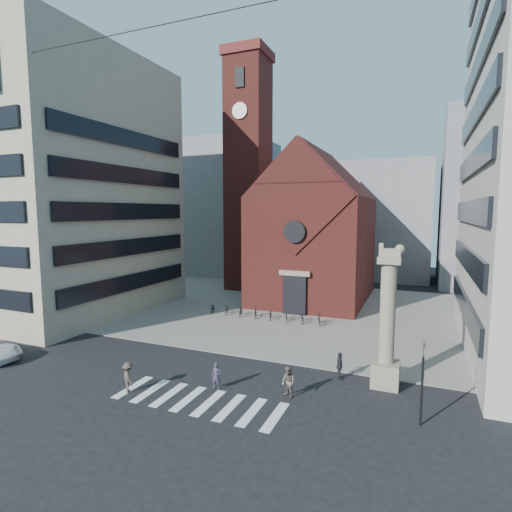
{
  "coord_description": "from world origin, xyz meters",
  "views": [
    {
      "loc": [
        11.68,
        -21.35,
        10.55
      ],
      "look_at": [
        -0.55,
        8.0,
        6.95
      ],
      "focal_mm": 28.0,
      "sensor_mm": 36.0,
      "label": 1
    }
  ],
  "objects_px": {
    "lion_column": "(387,331)",
    "traffic_light": "(422,381)",
    "pedestrian_0": "(216,376)",
    "scooter_0": "(213,308)",
    "pedestrian_1": "(288,382)",
    "pedestrian_2": "(340,366)"
  },
  "relations": [
    {
      "from": "lion_column",
      "to": "pedestrian_1",
      "type": "distance_m",
      "value": 6.69
    },
    {
      "from": "pedestrian_2",
      "to": "scooter_0",
      "type": "distance_m",
      "value": 19.11
    },
    {
      "from": "pedestrian_1",
      "to": "scooter_0",
      "type": "distance_m",
      "value": 19.95
    },
    {
      "from": "lion_column",
      "to": "traffic_light",
      "type": "xyz_separation_m",
      "value": [
        1.99,
        -4.0,
        -1.17
      ]
    },
    {
      "from": "lion_column",
      "to": "pedestrian_1",
      "type": "xyz_separation_m",
      "value": [
        -4.96,
        -3.69,
        -2.56
      ]
    },
    {
      "from": "lion_column",
      "to": "traffic_light",
      "type": "height_order",
      "value": "lion_column"
    },
    {
      "from": "lion_column",
      "to": "scooter_0",
      "type": "height_order",
      "value": "lion_column"
    },
    {
      "from": "pedestrian_1",
      "to": "scooter_0",
      "type": "xyz_separation_m",
      "value": [
        -13.12,
        15.02,
        -0.37
      ]
    },
    {
      "from": "pedestrian_2",
      "to": "lion_column",
      "type": "bearing_deg",
      "value": -108.23
    },
    {
      "from": "pedestrian_0",
      "to": "pedestrian_1",
      "type": "xyz_separation_m",
      "value": [
        4.3,
        0.59,
        0.09
      ]
    },
    {
      "from": "traffic_light",
      "to": "pedestrian_0",
      "type": "relative_size",
      "value": 2.67
    },
    {
      "from": "pedestrian_1",
      "to": "pedestrian_2",
      "type": "relative_size",
      "value": 1.04
    },
    {
      "from": "pedestrian_0",
      "to": "scooter_0",
      "type": "distance_m",
      "value": 17.93
    },
    {
      "from": "traffic_light",
      "to": "pedestrian_0",
      "type": "bearing_deg",
      "value": -178.58
    },
    {
      "from": "traffic_light",
      "to": "scooter_0",
      "type": "bearing_deg",
      "value": 142.62
    },
    {
      "from": "lion_column",
      "to": "scooter_0",
      "type": "xyz_separation_m",
      "value": [
        -18.08,
        11.33,
        -2.93
      ]
    },
    {
      "from": "pedestrian_2",
      "to": "scooter_0",
      "type": "xyz_separation_m",
      "value": [
        -15.33,
        11.41,
        -0.34
      ]
    },
    {
      "from": "pedestrian_2",
      "to": "scooter_0",
      "type": "bearing_deg",
      "value": 33.56
    },
    {
      "from": "traffic_light",
      "to": "pedestrian_1",
      "type": "relative_size",
      "value": 2.4
    },
    {
      "from": "pedestrian_0",
      "to": "traffic_light",
      "type": "bearing_deg",
      "value": -0.65
    },
    {
      "from": "lion_column",
      "to": "traffic_light",
      "type": "distance_m",
      "value": 4.62
    },
    {
      "from": "lion_column",
      "to": "pedestrian_2",
      "type": "distance_m",
      "value": 3.78
    }
  ]
}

